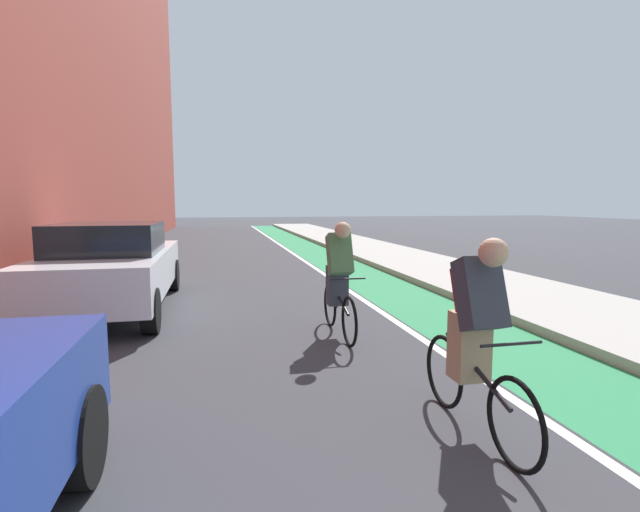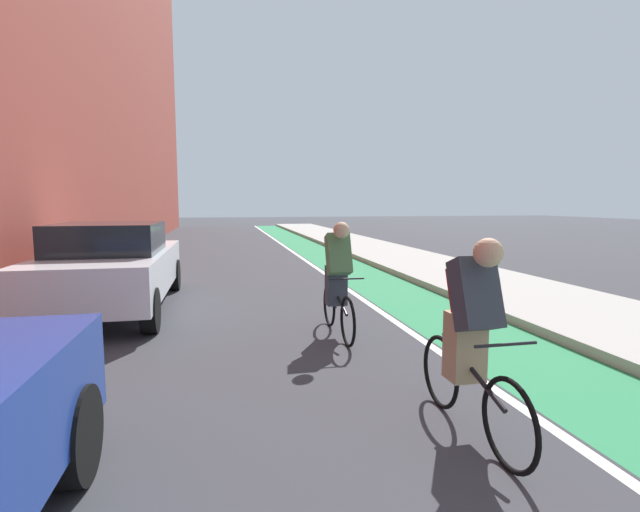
# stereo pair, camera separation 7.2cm
# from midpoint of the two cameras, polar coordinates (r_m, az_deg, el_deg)

# --- Properties ---
(ground_plane) EXTENTS (91.47, 91.47, 0.00)m
(ground_plane) POSITION_cam_midpoint_polar(r_m,az_deg,el_deg) (15.30, -9.53, -0.58)
(ground_plane) COLOR #38383D
(bike_lane_paint) EXTENTS (1.60, 41.58, 0.00)m
(bike_lane_paint) POSITION_cam_midpoint_polar(r_m,az_deg,el_deg) (17.64, -0.64, 0.45)
(bike_lane_paint) COLOR #2D8451
(bike_lane_paint) RESTS_ON ground
(lane_divider_stripe) EXTENTS (0.12, 41.58, 0.00)m
(lane_divider_stripe) POSITION_cam_midpoint_polar(r_m,az_deg,el_deg) (17.48, -3.53, 0.38)
(lane_divider_stripe) COLOR white
(lane_divider_stripe) RESTS_ON ground
(sidewalk_right) EXTENTS (2.89, 41.58, 0.14)m
(sidewalk_right) POSITION_cam_midpoint_polar(r_m,az_deg,el_deg) (18.22, 6.28, 0.83)
(sidewalk_right) COLOR #A8A59E
(sidewalk_right) RESTS_ON ground
(parked_sedan_white) EXTENTS (1.92, 4.50, 1.53)m
(parked_sedan_white) POSITION_cam_midpoint_polar(r_m,az_deg,el_deg) (8.82, -24.31, -1.11)
(parked_sedan_white) COLOR silver
(parked_sedan_white) RESTS_ON ground
(cyclist_lead) EXTENTS (0.48, 1.71, 1.61)m
(cyclist_lead) POSITION_cam_midpoint_polar(r_m,az_deg,el_deg) (3.97, 17.98, -8.72)
(cyclist_lead) COLOR black
(cyclist_lead) RESTS_ON ground
(cyclist_mid) EXTENTS (0.48, 1.72, 1.61)m
(cyclist_mid) POSITION_cam_midpoint_polar(r_m,az_deg,el_deg) (6.54, 1.98, -2.46)
(cyclist_mid) COLOR black
(cyclist_mid) RESTS_ON ground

